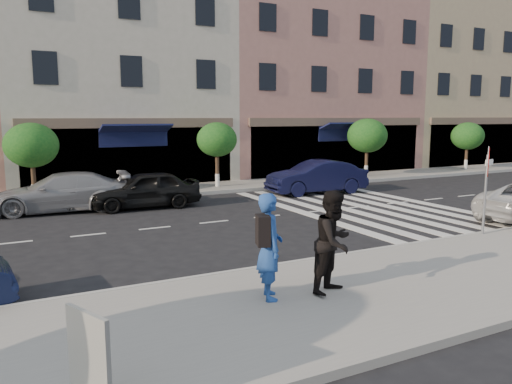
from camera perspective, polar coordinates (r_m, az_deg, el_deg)
name	(u,v)px	position (r m, az deg, el deg)	size (l,w,h in m)	color
ground	(273,251)	(13.06, 2.00, -6.71)	(120.00, 120.00, 0.00)	black
sidewalk_near	(368,293)	(10.09, 12.68, -11.16)	(60.00, 4.50, 0.15)	gray
sidewalk_far	(155,192)	(23.08, -11.50, 0.04)	(60.00, 3.00, 0.15)	gray
building_centre	(111,78)	(28.62, -16.20, 12.41)	(11.00, 9.00, 11.00)	beige
building_east_mid	(300,69)	(33.23, 5.08, 13.87)	(13.00, 9.00, 13.00)	tan
building_east_far	(439,82)	(41.23, 20.23, 11.66)	(12.00, 9.00, 12.00)	tan
street_tree_wb	(31,146)	(21.84, -24.29, 4.87)	(2.10, 2.10, 3.06)	#473323
street_tree_c	(217,140)	(23.66, -4.49, 5.95)	(1.90, 1.90, 3.04)	#473323
street_tree_ea	(367,136)	(28.39, 12.59, 6.29)	(2.20, 2.20, 3.19)	#473323
street_tree_eb	(468,136)	(34.08, 23.02, 5.89)	(2.00, 2.00, 2.94)	#473323
stop_sign	(487,171)	(15.32, 24.93, 2.22)	(0.85, 0.26, 2.49)	gray
photographer	(270,246)	(9.10, 1.58, -6.22)	(0.71, 0.47, 1.95)	#204796
walker	(334,242)	(9.53, 8.91, -5.63)	(0.95, 0.74, 1.95)	black
poster_board	(90,363)	(6.17, -18.48, -18.09)	(0.36, 0.74, 1.19)	beige
car_far_left	(60,192)	(19.58, -21.44, -0.03)	(1.98, 4.88, 1.41)	gray
car_far_mid	(145,190)	(19.39, -12.60, 0.28)	(1.67, 4.14, 1.41)	black
car_far_right	(317,177)	(22.65, 6.94, 1.72)	(1.58, 4.54, 1.50)	black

